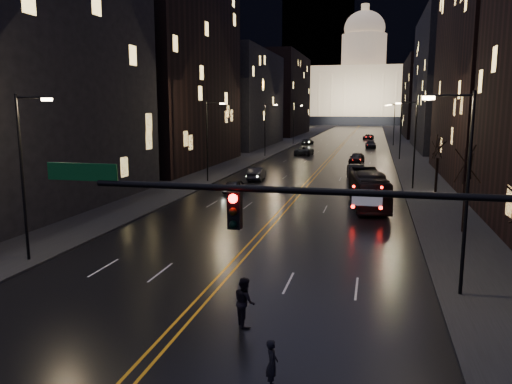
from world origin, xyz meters
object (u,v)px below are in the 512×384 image
Objects in this scene: bus at (368,189)px; pedestrian_a at (272,364)px; receding_car_a at (356,172)px; pedestrian_b at (245,302)px; oncoming_car_b at (257,174)px; traffic_signal at (325,234)px; oncoming_car_a at (235,186)px.

bus is 29.24m from pedestrian_a.
pedestrian_b reaches higher than receding_car_a.
oncoming_car_b is at bearing 127.79° from bus.
oncoming_car_b is 38.94m from pedestrian_b.
traffic_signal is 3.35× the size of receding_car_a.
receding_car_a reaches higher than oncoming_car_a.
oncoming_car_a is (-12.77, 3.82, -0.79)m from bus.
pedestrian_a is at bearing -98.17° from receding_car_a.
receding_car_a is 2.68× the size of pedestrian_b.
receding_car_a is at bearing 91.04° from traffic_signal.
bus is at bearing 88.53° from traffic_signal.
pedestrian_b is at bearing 11.43° from pedestrian_a.
oncoming_car_b is 11.55m from receding_car_a.
bus reaches higher than pedestrian_a.
oncoming_car_b is at bearing -171.73° from receding_car_a.
oncoming_car_b is 0.89× the size of receding_car_a.
traffic_signal is 3.78× the size of oncoming_car_b.
pedestrian_b is at bearing 124.68° from traffic_signal.
pedestrian_a is (-0.74, -45.09, -0.09)m from receding_car_a.
traffic_signal is 4.72m from pedestrian_a.
bus is at bearing -91.47° from receding_car_a.
bus is 2.61× the size of oncoming_car_a.
oncoming_car_b is (0.02, 9.04, 0.06)m from oncoming_car_a.
bus is at bearing -18.43° from pedestrian_a.
pedestrian_b is at bearing 98.66° from oncoming_car_b.
traffic_signal is 46.30m from receding_car_a.
traffic_signal is at bearing -98.42° from bus.
traffic_signal reaches higher than oncoming_car_a.
traffic_signal reaches higher than receding_car_a.
traffic_signal is at bearing -96.20° from receding_car_a.
receding_car_a is (-1.61, 15.95, -0.64)m from bus.
receding_car_a is at bearing -168.45° from oncoming_car_b.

